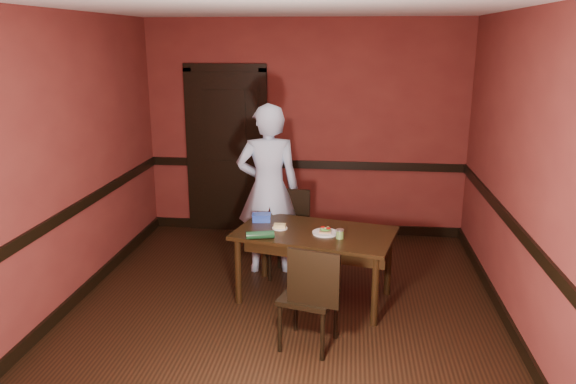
% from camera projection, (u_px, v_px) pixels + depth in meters
% --- Properties ---
extents(floor, '(4.00, 4.50, 0.01)m').
position_uv_depth(floor, '(284.00, 310.00, 5.23)').
color(floor, black).
rests_on(floor, ground).
extents(ceiling, '(4.00, 4.50, 0.01)m').
position_uv_depth(ceiling, '(283.00, 6.00, 4.51)').
color(ceiling, white).
rests_on(ceiling, ground).
extents(wall_back, '(4.00, 0.02, 2.70)m').
position_uv_depth(wall_back, '(305.00, 129.00, 7.03)').
color(wall_back, maroon).
rests_on(wall_back, ground).
extents(wall_front, '(4.00, 0.02, 2.70)m').
position_uv_depth(wall_front, '(227.00, 273.00, 2.71)').
color(wall_front, maroon).
rests_on(wall_front, ground).
extents(wall_left, '(0.02, 4.50, 2.70)m').
position_uv_depth(wall_left, '(65.00, 164.00, 5.09)').
color(wall_left, maroon).
rests_on(wall_left, ground).
extents(wall_right, '(0.02, 4.50, 2.70)m').
position_uv_depth(wall_right, '(522.00, 175.00, 4.65)').
color(wall_right, maroon).
rests_on(wall_right, ground).
extents(dado_back, '(4.00, 0.03, 0.10)m').
position_uv_depth(dado_back, '(305.00, 164.00, 7.13)').
color(dado_back, black).
rests_on(dado_back, ground).
extents(dado_left, '(0.03, 4.50, 0.10)m').
position_uv_depth(dado_left, '(72.00, 211.00, 5.21)').
color(dado_left, black).
rests_on(dado_left, ground).
extents(dado_right, '(0.03, 4.50, 0.10)m').
position_uv_depth(dado_right, '(515.00, 227.00, 4.77)').
color(dado_right, black).
rests_on(dado_right, ground).
extents(baseboard_back, '(4.00, 0.03, 0.12)m').
position_uv_depth(baseboard_back, '(304.00, 227.00, 7.35)').
color(baseboard_back, black).
rests_on(baseboard_back, ground).
extents(baseboard_left, '(0.03, 4.50, 0.12)m').
position_uv_depth(baseboard_left, '(80.00, 294.00, 5.43)').
color(baseboard_left, black).
rests_on(baseboard_left, ground).
extents(baseboard_right, '(0.03, 4.50, 0.12)m').
position_uv_depth(baseboard_right, '(505.00, 316.00, 5.00)').
color(baseboard_right, black).
rests_on(baseboard_right, ground).
extents(door, '(1.05, 0.07, 2.20)m').
position_uv_depth(door, '(227.00, 148.00, 7.17)').
color(door, black).
rests_on(door, ground).
extents(dining_table, '(1.61, 1.13, 0.69)m').
position_uv_depth(dining_table, '(314.00, 265.00, 5.38)').
color(dining_table, black).
rests_on(dining_table, floor).
extents(chair_far, '(0.48, 0.48, 0.91)m').
position_uv_depth(chair_far, '(291.00, 235.00, 5.88)').
color(chair_far, black).
rests_on(chair_far, floor).
extents(chair_near, '(0.51, 0.51, 0.90)m').
position_uv_depth(chair_near, '(309.00, 295.00, 4.53)').
color(chair_near, black).
rests_on(chair_near, floor).
extents(person, '(0.73, 0.54, 1.82)m').
position_uv_depth(person, '(268.00, 189.00, 5.92)').
color(person, '#AAC3E1').
rests_on(person, floor).
extents(sandwich_plate, '(0.24, 0.24, 0.06)m').
position_uv_depth(sandwich_plate, '(325.00, 232.00, 5.24)').
color(sandwich_plate, white).
rests_on(sandwich_plate, dining_table).
extents(sauce_jar, '(0.07, 0.07, 0.09)m').
position_uv_depth(sauce_jar, '(340.00, 234.00, 5.10)').
color(sauce_jar, olive).
rests_on(sauce_jar, dining_table).
extents(cheese_saucer, '(0.15, 0.15, 0.05)m').
position_uv_depth(cheese_saucer, '(280.00, 227.00, 5.37)').
color(cheese_saucer, white).
rests_on(cheese_saucer, dining_table).
extents(food_tub, '(0.20, 0.15, 0.08)m').
position_uv_depth(food_tub, '(262.00, 217.00, 5.58)').
color(food_tub, blue).
rests_on(food_tub, dining_table).
extents(wrapped_veg, '(0.27, 0.14, 0.07)m').
position_uv_depth(wrapped_veg, '(260.00, 235.00, 5.10)').
color(wrapped_veg, '#12391D').
rests_on(wrapped_veg, dining_table).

